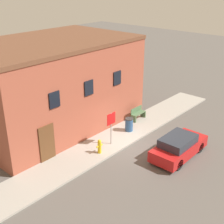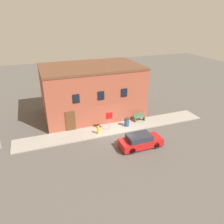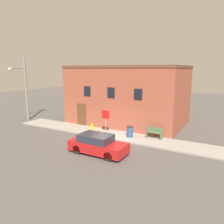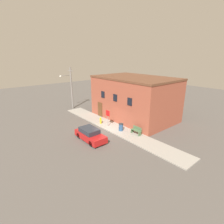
{
  "view_description": "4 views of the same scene",
  "coord_description": "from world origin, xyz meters",
  "px_view_note": "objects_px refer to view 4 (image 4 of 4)",
  "views": [
    {
      "loc": [
        -13.27,
        -10.27,
        9.61
      ],
      "look_at": [
        -0.33,
        1.2,
        2.0
      ],
      "focal_mm": 50.0,
      "sensor_mm": 36.0,
      "label": 1
    },
    {
      "loc": [
        -7.5,
        -17.76,
        11.02
      ],
      "look_at": [
        -0.33,
        1.2,
        2.0
      ],
      "focal_mm": 35.0,
      "sensor_mm": 36.0,
      "label": 2
    },
    {
      "loc": [
        8.48,
        -14.31,
        5.55
      ],
      "look_at": [
        -0.33,
        1.2,
        2.0
      ],
      "focal_mm": 35.0,
      "sensor_mm": 36.0,
      "label": 3
    },
    {
      "loc": [
        15.28,
        -11.91,
        8.6
      ],
      "look_at": [
        -0.33,
        1.2,
        2.0
      ],
      "focal_mm": 28.0,
      "sensor_mm": 36.0,
      "label": 4
    }
  ],
  "objects_px": {
    "utility_pole": "(71,87)",
    "fire_hydrant": "(101,120)",
    "parked_car": "(90,135)",
    "trash_bin": "(121,127)",
    "stop_sign": "(108,115)",
    "bench": "(136,131)"
  },
  "relations": [
    {
      "from": "stop_sign",
      "to": "bench",
      "type": "bearing_deg",
      "value": 13.63
    },
    {
      "from": "trash_bin",
      "to": "stop_sign",
      "type": "bearing_deg",
      "value": -172.14
    },
    {
      "from": "utility_pole",
      "to": "fire_hydrant",
      "type": "bearing_deg",
      "value": -3.84
    },
    {
      "from": "stop_sign",
      "to": "bench",
      "type": "distance_m",
      "value": 4.19
    },
    {
      "from": "fire_hydrant",
      "to": "stop_sign",
      "type": "bearing_deg",
      "value": 9.44
    },
    {
      "from": "fire_hydrant",
      "to": "stop_sign",
      "type": "distance_m",
      "value": 1.62
    },
    {
      "from": "trash_bin",
      "to": "utility_pole",
      "type": "bearing_deg",
      "value": 179.51
    },
    {
      "from": "bench",
      "to": "parked_car",
      "type": "xyz_separation_m",
      "value": [
        -2.32,
        -4.68,
        0.1
      ]
    },
    {
      "from": "fire_hydrant",
      "to": "utility_pole",
      "type": "relative_size",
      "value": 0.13
    },
    {
      "from": "stop_sign",
      "to": "trash_bin",
      "type": "xyz_separation_m",
      "value": [
        2.11,
        0.29,
        -0.99
      ]
    },
    {
      "from": "stop_sign",
      "to": "parked_car",
      "type": "relative_size",
      "value": 0.53
    },
    {
      "from": "utility_pole",
      "to": "parked_car",
      "type": "distance_m",
      "value": 12.97
    },
    {
      "from": "trash_bin",
      "to": "utility_pole",
      "type": "relative_size",
      "value": 0.13
    },
    {
      "from": "bench",
      "to": "fire_hydrant",
      "type": "bearing_deg",
      "value": -167.36
    },
    {
      "from": "trash_bin",
      "to": "parked_car",
      "type": "bearing_deg",
      "value": -96.73
    },
    {
      "from": "parked_car",
      "to": "bench",
      "type": "bearing_deg",
      "value": 63.68
    },
    {
      "from": "fire_hydrant",
      "to": "parked_car",
      "type": "distance_m",
      "value": 4.55
    },
    {
      "from": "fire_hydrant",
      "to": "utility_pole",
      "type": "height_order",
      "value": "utility_pole"
    },
    {
      "from": "fire_hydrant",
      "to": "trash_bin",
      "type": "xyz_separation_m",
      "value": [
        3.36,
        0.5,
        0.01
      ]
    },
    {
      "from": "fire_hydrant",
      "to": "trash_bin",
      "type": "bearing_deg",
      "value": 8.45
    },
    {
      "from": "fire_hydrant",
      "to": "parked_car",
      "type": "bearing_deg",
      "value": -50.68
    },
    {
      "from": "stop_sign",
      "to": "utility_pole",
      "type": "distance_m",
      "value": 10.51
    }
  ]
}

